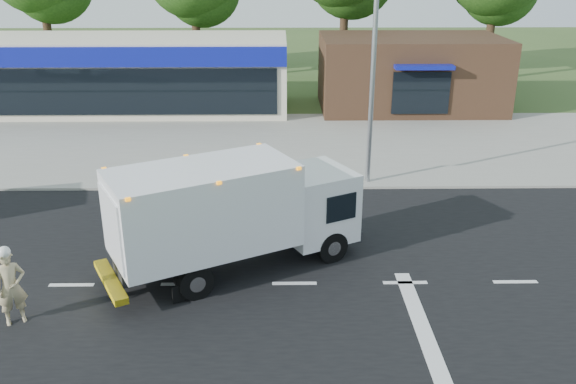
# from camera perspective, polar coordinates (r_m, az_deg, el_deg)

# --- Properties ---
(ground) EXTENTS (120.00, 120.00, 0.00)m
(ground) POSITION_cam_1_polar(r_m,az_deg,el_deg) (16.63, 0.61, -8.60)
(ground) COLOR #385123
(ground) RESTS_ON ground
(road_asphalt) EXTENTS (60.00, 14.00, 0.02)m
(road_asphalt) POSITION_cam_1_polar(r_m,az_deg,el_deg) (16.63, 0.61, -8.58)
(road_asphalt) COLOR black
(road_asphalt) RESTS_ON ground
(sidewalk) EXTENTS (60.00, 2.40, 0.12)m
(sidewalk) POSITION_cam_1_polar(r_m,az_deg,el_deg) (24.05, 0.14, 1.38)
(sidewalk) COLOR gray
(sidewalk) RESTS_ON ground
(parking_apron) EXTENTS (60.00, 9.00, 0.02)m
(parking_apron) POSITION_cam_1_polar(r_m,az_deg,el_deg) (29.58, -0.04, 5.16)
(parking_apron) COLOR gray
(parking_apron) RESTS_ON ground
(lane_markings) EXTENTS (55.20, 7.00, 0.01)m
(lane_markings) POSITION_cam_1_polar(r_m,az_deg,el_deg) (15.56, 5.80, -10.96)
(lane_markings) COLOR silver
(lane_markings) RESTS_ON road_asphalt
(ems_box_truck) EXTENTS (7.37, 5.28, 3.18)m
(ems_box_truck) POSITION_cam_1_polar(r_m,az_deg,el_deg) (16.62, -5.34, -1.64)
(ems_box_truck) COLOR black
(ems_box_truck) RESTS_ON ground
(emergency_worker) EXTENTS (0.84, 0.76, 2.04)m
(emergency_worker) POSITION_cam_1_polar(r_m,az_deg,el_deg) (15.97, -24.52, -8.02)
(emergency_worker) COLOR tan
(emergency_worker) RESTS_ON ground
(retail_strip_mall) EXTENTS (18.00, 6.20, 4.00)m
(retail_strip_mall) POSITION_cam_1_polar(r_m,az_deg,el_deg) (35.94, -14.94, 10.67)
(retail_strip_mall) COLOR beige
(retail_strip_mall) RESTS_ON ground
(brown_storefront) EXTENTS (10.00, 6.70, 4.00)m
(brown_storefront) POSITION_cam_1_polar(r_m,az_deg,el_deg) (35.71, 11.34, 10.89)
(brown_storefront) COLOR #382316
(brown_storefront) RESTS_ON ground
(traffic_signal_pole) EXTENTS (3.51, 0.25, 8.00)m
(traffic_signal_pole) POSITION_cam_1_polar(r_m,az_deg,el_deg) (22.41, 6.36, 12.62)
(traffic_signal_pole) COLOR gray
(traffic_signal_pole) RESTS_ON ground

